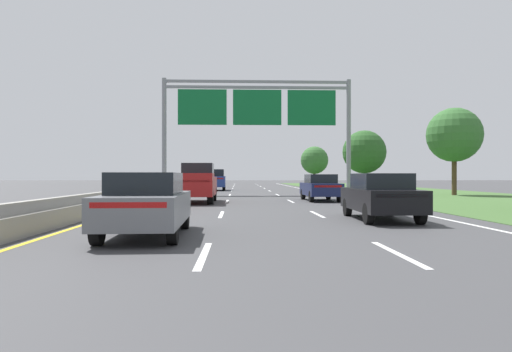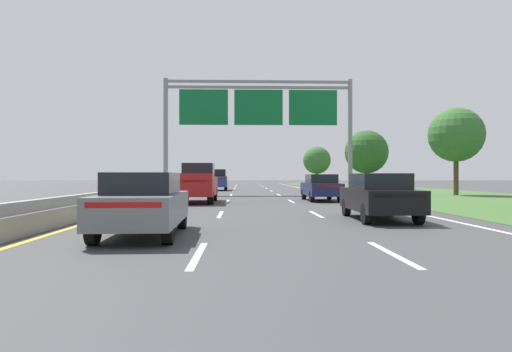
{
  "view_description": "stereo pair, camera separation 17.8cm",
  "coord_description": "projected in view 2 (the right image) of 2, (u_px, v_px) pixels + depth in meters",
  "views": [
    {
      "loc": [
        -1.2,
        1.8,
        1.5
      ],
      "look_at": [
        -0.31,
        24.82,
        1.47
      ],
      "focal_mm": 32.33,
      "sensor_mm": 36.0,
      "label": 1
    },
    {
      "loc": [
        -1.02,
        1.79,
        1.5
      ],
      "look_at": [
        -0.31,
        24.82,
        1.47
      ],
      "focal_mm": 32.33,
      "sensor_mm": 36.0,
      "label": 2
    }
  ],
  "objects": [
    {
      "name": "median_barrier_concrete",
      "position": [
        164.0,
        191.0,
        33.02
      ],
      "size": [
        0.6,
        110.0,
        0.85
      ],
      "color": "#99968E",
      "rests_on": "ground"
    },
    {
      "name": "car_grey_left_lane_sedan",
      "position": [
        143.0,
        203.0,
        11.4
      ],
      "size": [
        1.95,
        4.45,
        1.57
      ],
      "rotation": [
        0.0,
        0.0,
        1.6
      ],
      "color": "slate",
      "rests_on": "ground"
    },
    {
      "name": "roadside_tree_distant",
      "position": [
        317.0,
        160.0,
        67.49
      ],
      "size": [
        4.05,
        4.05,
        5.78
      ],
      "color": "#4C3823",
      "rests_on": "ground"
    },
    {
      "name": "lane_striping",
      "position": [
        256.0,
        196.0,
        32.77
      ],
      "size": [
        11.96,
        106.0,
        0.01
      ],
      "color": "white",
      "rests_on": "ground"
    },
    {
      "name": "roadside_tree_mid",
      "position": [
        456.0,
        135.0,
        34.71
      ],
      "size": [
        4.1,
        4.1,
        6.63
      ],
      "color": "#4C3823",
      "rests_on": "ground"
    },
    {
      "name": "pickup_truck_red",
      "position": [
        197.0,
        183.0,
        25.61
      ],
      "size": [
        2.03,
        5.41,
        2.2
      ],
      "rotation": [
        0.0,
        0.0,
        1.58
      ],
      "color": "maroon",
      "rests_on": "ground"
    },
    {
      "name": "grass_verge_right",
      "position": [
        446.0,
        196.0,
        33.65
      ],
      "size": [
        14.0,
        110.0,
        0.02
      ],
      "primitive_type": "cube",
      "color": "#3D602D",
      "rests_on": "ground"
    },
    {
      "name": "ground_plane",
      "position": [
        256.0,
        196.0,
        33.22
      ],
      "size": [
        220.0,
        220.0,
        0.0
      ],
      "primitive_type": "plane",
      "color": "#3D3D3F"
    },
    {
      "name": "roadside_tree_far",
      "position": [
        366.0,
        152.0,
        50.53
      ],
      "size": [
        4.75,
        4.75,
        6.47
      ],
      "color": "#4C3823",
      "rests_on": "ground"
    },
    {
      "name": "car_blue_left_lane_suv",
      "position": [
        218.0,
        179.0,
        46.39
      ],
      "size": [
        1.98,
        4.73,
        2.11
      ],
      "rotation": [
        0.0,
        0.0,
        1.59
      ],
      "color": "navy",
      "rests_on": "ground"
    },
    {
      "name": "overhead_sign_gantry",
      "position": [
        258.0,
        112.0,
        36.52
      ],
      "size": [
        15.06,
        0.42,
        9.19
      ],
      "color": "gray",
      "rests_on": "ground"
    },
    {
      "name": "car_navy_right_lane_sedan",
      "position": [
        321.0,
        187.0,
        27.3
      ],
      "size": [
        1.88,
        4.43,
        1.57
      ],
      "rotation": [
        0.0,
        0.0,
        1.59
      ],
      "color": "#161E47",
      "rests_on": "ground"
    },
    {
      "name": "car_black_right_lane_sedan",
      "position": [
        379.0,
        196.0,
        15.55
      ],
      "size": [
        1.92,
        4.44,
        1.57
      ],
      "rotation": [
        0.0,
        0.0,
        1.55
      ],
      "color": "black",
      "rests_on": "ground"
    }
  ]
}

